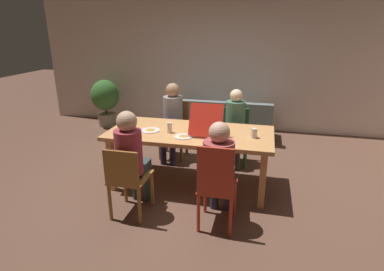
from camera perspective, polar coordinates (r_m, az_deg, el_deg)
name	(u,v)px	position (r m, az deg, el deg)	size (l,w,h in m)	color
ground_plane	(190,183)	(4.46, -0.30, -8.70)	(20.00, 20.00, 0.00)	brown
back_wall	(222,62)	(6.67, 5.37, 13.11)	(7.90, 0.12, 2.76)	beige
dining_table	(190,137)	(4.17, -0.32, -0.28)	(2.16, 1.00, 0.77)	tan
chair_0	(216,184)	(3.30, 4.45, -8.76)	(0.39, 0.44, 0.99)	#B73724
person_0	(219,164)	(3.37, 4.94, -5.17)	(0.33, 0.53, 1.19)	#2E2C43
chair_1	(175,127)	(5.24, -3.12, 1.46)	(0.42, 0.43, 0.92)	brown
person_1	(172,116)	(5.04, -3.64, 3.57)	(0.31, 0.53, 1.24)	#322D4E
chair_2	(127,179)	(3.60, -11.66, -7.69)	(0.41, 0.46, 0.87)	#93612B
person_2	(131,154)	(3.62, -10.98, -3.25)	(0.30, 0.50, 1.24)	#2B403D
chair_3	(235,132)	(5.05, 7.81, 0.58)	(0.43, 0.39, 0.86)	#2D6835
person_3	(235,122)	(4.86, 7.77, 2.45)	(0.30, 0.47, 1.19)	#443F39
pizza_box_0	(209,127)	(4.17, 3.13, 1.59)	(0.42, 0.60, 0.41)	red
plate_0	(183,136)	(3.94, -1.58, -0.16)	(0.23, 0.23, 0.03)	white
plate_1	(150,130)	(4.21, -7.57, 0.97)	(0.25, 0.25, 0.03)	white
drinking_glass_0	(170,128)	(4.09, -4.09, 1.43)	(0.07, 0.07, 0.14)	silver
drinking_glass_1	(254,133)	(3.97, 11.18, 0.43)	(0.08, 0.08, 0.12)	silver
drinking_glass_2	(127,129)	(4.11, -11.68, 1.08)	(0.08, 0.08, 0.13)	#DEC167
couch	(219,123)	(6.19, 4.93, 2.28)	(2.00, 0.77, 0.77)	slate
potted_plant	(105,99)	(7.07, -15.45, 6.46)	(0.60, 0.60, 1.00)	gray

